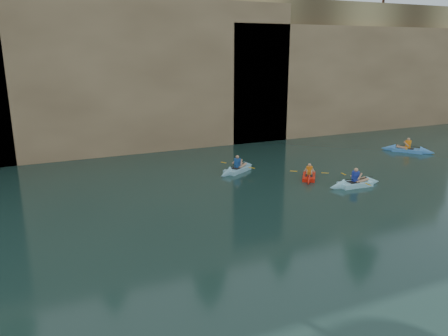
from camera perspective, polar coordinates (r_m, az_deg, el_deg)
name	(u,v)px	position (r m, az deg, el deg)	size (l,w,h in m)	color
ground	(272,309)	(13.79, 6.31, -17.87)	(160.00, 160.00, 0.00)	black
cliff	(98,67)	(40.33, -16.20, 12.56)	(70.00, 16.00, 12.00)	tan
cliff_slab_center	(142,74)	(33.48, -10.72, 11.93)	(24.00, 2.40, 11.40)	tan
cliff_slab_east	(355,78)	(42.97, 16.70, 11.21)	(26.00, 2.40, 9.84)	tan
sea_cave_center	(62,137)	(32.40, -20.43, 3.81)	(3.50, 1.00, 3.20)	black
sea_cave_east	(242,115)	(36.01, 2.34, 6.87)	(5.00, 1.00, 4.50)	black
kayaker_ltblue_near	(355,184)	(25.77, 16.74, -1.96)	(3.41, 2.61, 1.34)	#98E5FF
kayaker_red_far	(309,176)	(26.70, 11.05, -1.04)	(2.42, 2.90, 1.14)	red
kayaker_ltblue_mid	(237,169)	(27.63, 1.75, -0.16)	(3.41, 2.37, 1.32)	#81BED7
kayaker_blue_east	(407,150)	(35.72, 22.84, 2.20)	(3.00, 3.47, 1.35)	#428DE2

